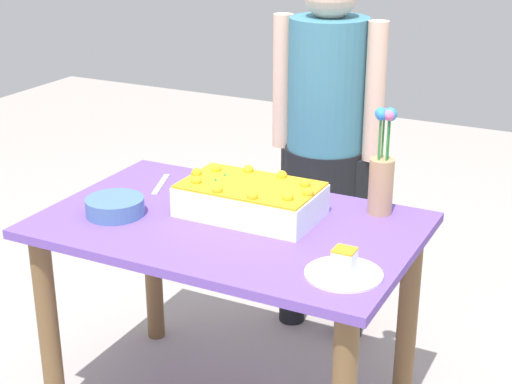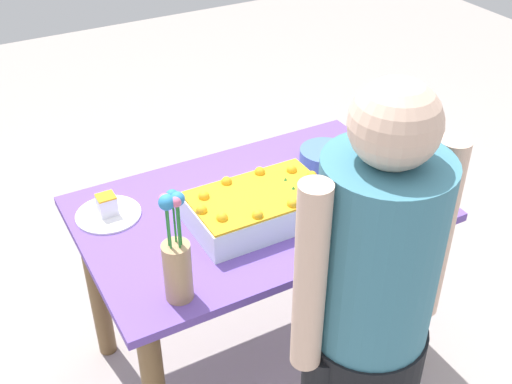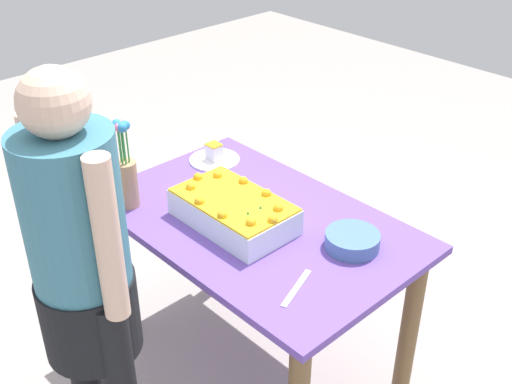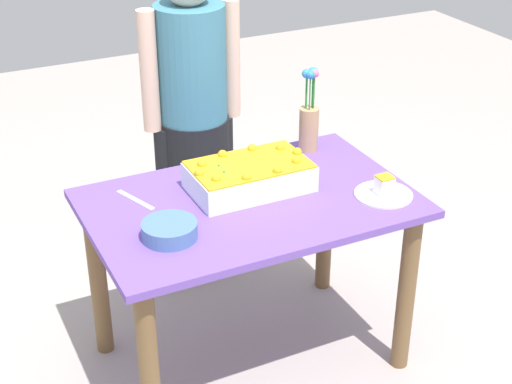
% 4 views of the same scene
% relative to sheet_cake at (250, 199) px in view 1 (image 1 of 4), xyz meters
% --- Properties ---
extents(dining_table, '(1.20, 0.77, 0.74)m').
position_rel_sheet_cake_xyz_m(dining_table, '(0.04, 0.08, -0.19)').
color(dining_table, '#6948AA').
rests_on(dining_table, ground_plane).
extents(sheet_cake, '(0.45, 0.27, 0.13)m').
position_rel_sheet_cake_xyz_m(sheet_cake, '(0.00, 0.00, 0.00)').
color(sheet_cake, white).
rests_on(sheet_cake, dining_table).
extents(serving_plate_with_slice, '(0.22, 0.22, 0.08)m').
position_rel_sheet_cake_xyz_m(serving_plate_with_slice, '(-0.43, 0.27, -0.04)').
color(serving_plate_with_slice, white).
rests_on(serving_plate_with_slice, dining_table).
extents(cake_knife, '(0.09, 0.20, 0.00)m').
position_rel_sheet_cake_xyz_m(cake_knife, '(0.42, -0.10, -0.05)').
color(cake_knife, silver).
rests_on(cake_knife, dining_table).
extents(flower_vase, '(0.08, 0.08, 0.36)m').
position_rel_sheet_cake_xyz_m(flower_vase, '(-0.37, -0.21, 0.08)').
color(flower_vase, tan).
rests_on(flower_vase, dining_table).
extents(fruit_bowl, '(0.19, 0.19, 0.06)m').
position_rel_sheet_cake_xyz_m(fruit_bowl, '(0.40, 0.20, -0.03)').
color(fruit_bowl, '#4A70A0').
rests_on(fruit_bowl, dining_table).
extents(person_standing, '(0.45, 0.31, 1.49)m').
position_rel_sheet_cake_xyz_m(person_standing, '(-0.02, -0.61, 0.06)').
color(person_standing, black).
rests_on(person_standing, ground_plane).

